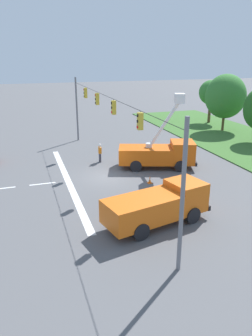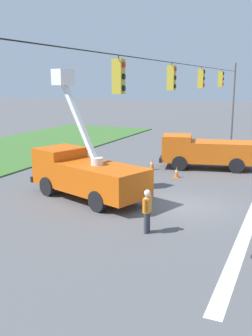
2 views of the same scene
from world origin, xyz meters
name	(u,v)px [view 2 (image 2 of 2)]	position (x,y,z in m)	size (l,w,h in m)	color
ground_plane	(184,205)	(0.00, 0.00, 0.00)	(200.00, 200.00, 0.00)	#565659
signal_gantry	(188,110)	(-0.01, 0.00, 4.58)	(26.20, 0.33, 7.20)	slate
utility_truck_bucket_lift	(85,172)	(-0.81, 5.03, 1.38)	(4.43, 7.12, 6.49)	#D6560F
utility_truck_support_near	(207,151)	(8.62, 0.87, 1.22)	(3.63, 6.82, 2.26)	orange
road_worker	(147,209)	(-3.99, 0.43, 1.00)	(0.65, 0.26, 1.77)	#383842
traffic_cone_foreground_left	(103,176)	(2.51, 5.73, 0.32)	(0.36, 0.36, 0.66)	orange
traffic_cone_foreground_right	(152,164)	(6.73, 4.16, 0.40)	(0.36, 0.36, 0.80)	orange
traffic_cone_mid_left	(177,172)	(5.30, 1.99, 0.34)	(0.36, 0.36, 0.69)	orange
traffic_cone_mid_right	(148,182)	(2.45, 2.84, 0.28)	(0.36, 0.36, 0.59)	orange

